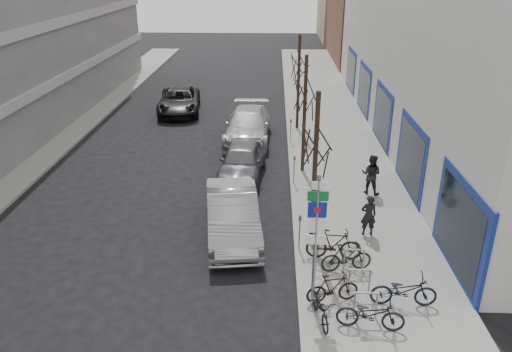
# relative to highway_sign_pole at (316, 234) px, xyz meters

# --- Properties ---
(ground) EXTENTS (120.00, 120.00, 0.00)m
(ground) POSITION_rel_highway_sign_pole_xyz_m (-2.40, 0.01, -2.46)
(ground) COLOR black
(ground) RESTS_ON ground
(sidewalk_east) EXTENTS (5.00, 70.00, 0.15)m
(sidewalk_east) POSITION_rel_highway_sign_pole_xyz_m (2.10, 10.01, -2.38)
(sidewalk_east) COLOR slate
(sidewalk_east) RESTS_ON ground
(sidewalk_west) EXTENTS (3.00, 70.00, 0.15)m
(sidewalk_west) POSITION_rel_highway_sign_pole_xyz_m (-13.40, 10.01, -2.38)
(sidewalk_west) COLOR slate
(sidewalk_west) RESTS_ON ground
(brick_building_far) EXTENTS (12.00, 14.00, 8.00)m
(brick_building_far) POSITION_rel_highway_sign_pole_xyz_m (10.60, 40.01, 1.54)
(brick_building_far) COLOR brown
(brick_building_far) RESTS_ON ground
(tan_building_far) EXTENTS (13.00, 12.00, 9.00)m
(tan_building_far) POSITION_rel_highway_sign_pole_xyz_m (11.10, 55.01, 2.04)
(tan_building_far) COLOR #937A5B
(tan_building_far) RESTS_ON ground
(highway_sign_pole) EXTENTS (0.55, 0.10, 4.20)m
(highway_sign_pole) POSITION_rel_highway_sign_pole_xyz_m (0.00, 0.00, 0.00)
(highway_sign_pole) COLOR gray
(highway_sign_pole) RESTS_ON ground
(bike_rack) EXTENTS (0.66, 2.26, 0.83)m
(bike_rack) POSITION_rel_highway_sign_pole_xyz_m (1.40, 0.61, -1.80)
(bike_rack) COLOR gray
(bike_rack) RESTS_ON sidewalk_east
(tree_near) EXTENTS (1.80, 1.80, 5.50)m
(tree_near) POSITION_rel_highway_sign_pole_xyz_m (0.20, 3.51, 1.65)
(tree_near) COLOR black
(tree_near) RESTS_ON ground
(tree_mid) EXTENTS (1.80, 1.80, 5.50)m
(tree_mid) POSITION_rel_highway_sign_pole_xyz_m (0.20, 10.01, 1.65)
(tree_mid) COLOR black
(tree_mid) RESTS_ON ground
(tree_far) EXTENTS (1.80, 1.80, 5.50)m
(tree_far) POSITION_rel_highway_sign_pole_xyz_m (0.20, 16.51, 1.65)
(tree_far) COLOR black
(tree_far) RESTS_ON ground
(meter_front) EXTENTS (0.10, 0.08, 1.27)m
(meter_front) POSITION_rel_highway_sign_pole_xyz_m (-0.25, 3.01, -1.54)
(meter_front) COLOR gray
(meter_front) RESTS_ON sidewalk_east
(meter_mid) EXTENTS (0.10, 0.08, 1.27)m
(meter_mid) POSITION_rel_highway_sign_pole_xyz_m (-0.25, 8.51, -1.54)
(meter_mid) COLOR gray
(meter_mid) RESTS_ON sidewalk_east
(meter_back) EXTENTS (0.10, 0.08, 1.27)m
(meter_back) POSITION_rel_highway_sign_pole_xyz_m (-0.25, 14.01, -1.54)
(meter_back) COLOR gray
(meter_back) RESTS_ON sidewalk_east
(bike_near_left) EXTENTS (0.75, 1.63, 0.96)m
(bike_near_left) POSITION_rel_highway_sign_pole_xyz_m (0.17, -0.65, -1.83)
(bike_near_left) COLOR black
(bike_near_left) RESTS_ON sidewalk_east
(bike_near_right) EXTENTS (1.63, 0.80, 0.95)m
(bike_near_right) POSITION_rel_highway_sign_pole_xyz_m (0.57, 0.16, -1.83)
(bike_near_right) COLOR black
(bike_near_right) RESTS_ON sidewalk_east
(bike_mid_curb) EXTENTS (1.89, 0.61, 1.14)m
(bike_mid_curb) POSITION_rel_highway_sign_pole_xyz_m (2.57, 0.10, -1.74)
(bike_mid_curb) COLOR black
(bike_mid_curb) RESTS_ON sidewalk_east
(bike_mid_inner) EXTENTS (1.72, 0.77, 1.00)m
(bike_mid_inner) POSITION_rel_highway_sign_pole_xyz_m (1.17, 1.75, -1.81)
(bike_mid_inner) COLOR black
(bike_mid_inner) RESTS_ON sidewalk_east
(bike_far_curb) EXTENTS (1.86, 0.78, 1.10)m
(bike_far_curb) POSITION_rel_highway_sign_pole_xyz_m (1.46, -0.94, -1.76)
(bike_far_curb) COLOR black
(bike_far_curb) RESTS_ON sidewalk_east
(bike_far_inner) EXTENTS (1.87, 0.68, 1.11)m
(bike_far_inner) POSITION_rel_highway_sign_pole_xyz_m (0.84, 2.43, -1.75)
(bike_far_inner) COLOR black
(bike_far_inner) RESTS_ON sidewalk_east
(parked_car_front) EXTENTS (2.46, 5.31, 1.69)m
(parked_car_front) POSITION_rel_highway_sign_pole_xyz_m (-2.60, 4.11, -1.61)
(parked_car_front) COLOR #939398
(parked_car_front) RESTS_ON ground
(parked_car_mid) EXTENTS (2.25, 4.80, 1.59)m
(parked_car_mid) POSITION_rel_highway_sign_pole_xyz_m (-2.60, 9.50, -1.66)
(parked_car_mid) COLOR #505055
(parked_car_mid) RESTS_ON ground
(parked_car_back) EXTENTS (2.54, 5.94, 1.71)m
(parked_car_back) POSITION_rel_highway_sign_pole_xyz_m (-2.60, 14.58, -1.61)
(parked_car_back) COLOR #A9AAAE
(parked_car_back) RESTS_ON ground
(lane_car) EXTENTS (3.19, 5.84, 1.55)m
(lane_car) POSITION_rel_highway_sign_pole_xyz_m (-7.38, 20.04, -1.68)
(lane_car) COLOR black
(lane_car) RESTS_ON ground
(pedestrian_near) EXTENTS (0.58, 0.40, 1.53)m
(pedestrian_near) POSITION_rel_highway_sign_pole_xyz_m (2.23, 4.09, -1.54)
(pedestrian_near) COLOR black
(pedestrian_near) RESTS_ON sidewalk_east
(pedestrian_far) EXTENTS (0.76, 0.66, 1.74)m
(pedestrian_far) POSITION_rel_highway_sign_pole_xyz_m (2.92, 7.59, -1.44)
(pedestrian_far) COLOR black
(pedestrian_far) RESTS_ON sidewalk_east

